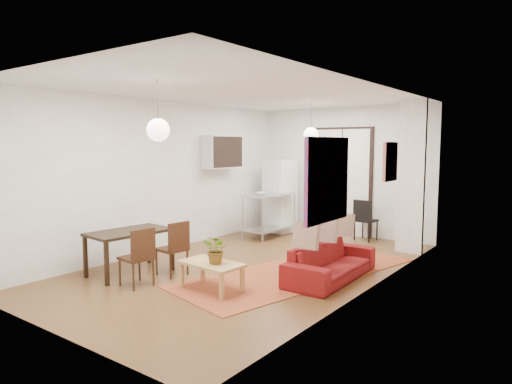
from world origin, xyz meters
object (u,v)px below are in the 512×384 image
Objects in this scene: dining_chair_far at (141,251)px; fridge at (280,196)px; sofa at (331,262)px; dining_chair_near at (176,243)px; kitchen_counter at (269,208)px; dining_table at (129,235)px; black_side_chair at (368,216)px; coffee_table at (211,266)px.

fridge is at bearing -166.75° from dining_chair_far.
dining_chair_near is at bearing 118.08° from sofa.
dining_table is (-0.12, -3.74, -0.02)m from kitchen_counter.
kitchen_counter is 3.34m from dining_chair_near.
dining_chair_far reaches higher than sofa.
black_side_chair reaches higher than dining_chair_far.
kitchen_counter is at bearing -167.72° from dining_chair_far.
dining_table is (-2.73, -1.64, 0.35)m from sofa.
dining_table is 1.53× the size of dining_chair_far.
sofa is 1.43× the size of kitchen_counter.
kitchen_counter is 1.46× the size of black_side_chair.
kitchen_counter is at bearing 34.41° from black_side_chair.
kitchen_counter reaches higher than dining_table.
coffee_table is 1.07× the size of black_side_chair.
sofa is 2.09× the size of black_side_chair.
kitchen_counter is (-1.50, 3.60, 0.29)m from coffee_table.
fridge reaches higher than sofa.
sofa is at bearing 124.87° from dining_chair_near.
dining_chair_near is (0.60, 0.43, -0.12)m from dining_table.
dining_table reaches higher than sofa.
coffee_table is 1.66m from dining_table.
black_side_chair is at bearing 169.63° from dining_chair_far.
fridge is 4.73m from dining_chair_far.
fridge is at bearing 106.13° from kitchen_counter.
dining_table is 0.75m from dining_chair_near.
dining_table is at bearing -108.33° from dining_chair_far.
sofa is at bearing 137.19° from dining_chair_far.
coffee_table is at bearing -64.64° from kitchen_counter.
coffee_table is at bearing 91.72° from black_side_chair.
coffee_table is 1.10× the size of dining_chair_far.
black_side_chair is at bearing 11.63° from sofa.
fridge is 1.91× the size of black_side_chair.
dining_table is at bearing -175.11° from coffee_table.
sofa is 2.87m from dining_chair_far.
dining_chair_near is 0.70m from dining_chair_far.
kitchen_counter is (-2.61, 2.10, 0.37)m from sofa.
dining_chair_far is at bearing 5.51° from dining_chair_near.
black_side_chair is (2.02, 4.74, -0.10)m from dining_table.
black_side_chair is at bearing 17.21° from fridge.
sofa is 1.40× the size of dining_table.
black_side_chair is at bearing 66.87° from dining_table.
coffee_table is at bearing 79.48° from dining_chair_near.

